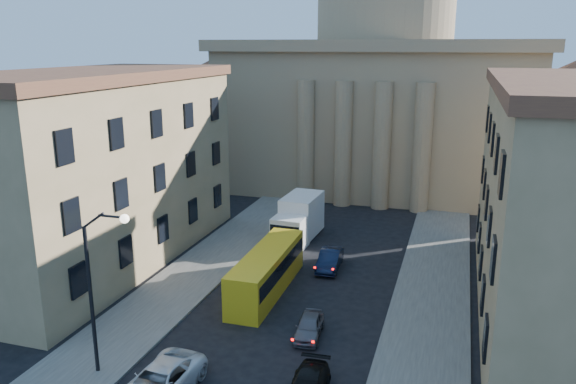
# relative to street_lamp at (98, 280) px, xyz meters

# --- Properties ---
(sidewalk_left) EXTENTS (5.00, 60.00, 0.15)m
(sidewalk_left) POSITION_rel_street_lamp_xyz_m (-1.53, 10.00, -5.21)
(sidewalk_left) COLOR #4F4D49
(sidewalk_left) RESTS_ON ground
(sidewalk_right) EXTENTS (5.00, 60.00, 0.15)m
(sidewalk_right) POSITION_rel_street_lamp_xyz_m (15.47, 10.00, -5.21)
(sidewalk_right) COLOR #4F4D49
(sidewalk_right) RESTS_ON ground
(church) EXTENTS (68.02, 28.76, 36.60)m
(church) POSITION_rel_street_lamp_xyz_m (6.97, 47.47, 6.59)
(church) COLOR #8D7256
(church) RESTS_ON ground
(building_left) EXTENTS (11.60, 26.60, 14.70)m
(building_left) POSITION_rel_street_lamp_xyz_m (-10.03, 14.00, 2.14)
(building_left) COLOR tan
(building_left) RESTS_ON ground
(street_lamp) EXTENTS (2.62, 0.44, 8.83)m
(street_lamp) POSITION_rel_street_lamp_xyz_m (0.00, 0.00, 0.00)
(street_lamp) COLOR black
(street_lamp) RESTS_ON ground
(car_left_mid) EXTENTS (2.97, 5.76, 1.55)m
(car_left_mid) POSITION_rel_street_lamp_xyz_m (3.59, -0.88, -4.51)
(car_left_mid) COLOR silver
(car_left_mid) RESTS_ON ground
(car_right_far) EXTENTS (1.83, 3.77, 1.24)m
(car_right_far) POSITION_rel_street_lamp_xyz_m (8.94, 6.94, -4.67)
(car_right_far) COLOR #55545A
(car_right_far) RESTS_ON ground
(car_right_distant) EXTENTS (1.74, 4.42, 1.43)m
(car_right_distant) POSITION_rel_street_lamp_xyz_m (7.77, 17.26, -4.57)
(car_right_distant) COLOR black
(car_right_distant) RESTS_ON ground
(city_bus) EXTENTS (2.48, 10.25, 2.88)m
(city_bus) POSITION_rel_street_lamp_xyz_m (4.55, 12.05, -3.74)
(city_bus) COLOR gold
(city_bus) RESTS_ON ground
(box_truck) EXTENTS (2.99, 6.95, 3.75)m
(box_truck) POSITION_rel_street_lamp_xyz_m (3.64, 22.86, -3.51)
(box_truck) COLOR silver
(box_truck) RESTS_ON ground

